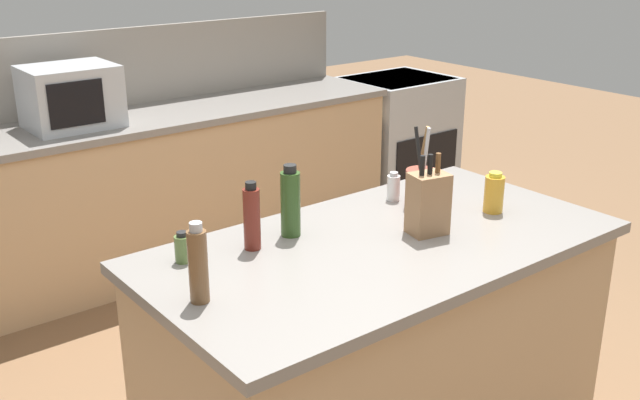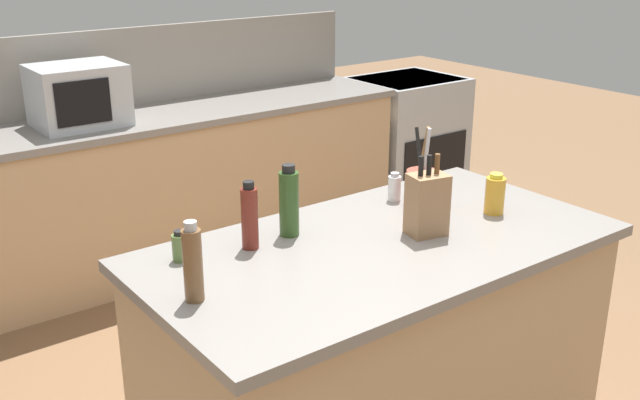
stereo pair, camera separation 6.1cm
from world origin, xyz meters
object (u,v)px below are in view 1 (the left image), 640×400
Objects in this scene: vinegar_bottle at (252,218)px; pepper_grinder at (199,265)px; range_oven at (396,138)px; honey_jar at (494,193)px; spice_jar_oregano at (183,248)px; olive_oil_bottle at (290,203)px; microwave at (71,97)px; knife_block at (428,203)px; salt_shaker at (393,187)px; utensil_crock at (421,187)px.

pepper_grinder is at bearing -145.48° from vinegar_bottle.
pepper_grinder is (-2.90, -2.20, 0.59)m from range_oven.
honey_jar is 1.50× the size of spice_jar_oregano.
pepper_grinder reaches higher than vinegar_bottle.
olive_oil_bottle is 1.05× the size of pepper_grinder.
pepper_grinder is at bearing -142.78° from range_oven.
vinegar_bottle is at bearing -174.82° from olive_oil_bottle.
microwave is 2.28m from knife_block.
range_oven is at bearing 60.31° from knife_block.
salt_shaker is (0.14, 0.32, -0.06)m from knife_block.
vinegar_bottle is at bearing -93.99° from microwave.
utensil_crock is 0.73m from vinegar_bottle.
range_oven is at bearing 37.22° from pepper_grinder.
honey_jar is at bearing -15.66° from spice_jar_oregano.
microwave is 1.81× the size of olive_oil_bottle.
pepper_grinder is at bearing 177.86° from honey_jar.
spice_jar_oregano is at bearing -179.45° from salt_shaker.
olive_oil_bottle is at bearing 171.75° from utensil_crock.
knife_block reaches higher than salt_shaker.
knife_block reaches higher than olive_oil_bottle.
spice_jar_oregano is (-2.80, -1.93, 0.52)m from range_oven.
knife_block is 0.89m from pepper_grinder.
honey_jar is (0.21, -0.33, 0.02)m from salt_shaker.
knife_block is 0.48m from olive_oil_bottle.
knife_block reaches higher than honey_jar.
vinegar_bottle is 0.95m from honey_jar.
salt_shaker reaches higher than spice_jar_oregano.
microwave reaches higher than spice_jar_oregano.
vinegar_bottle is 0.71m from salt_shaker.
honey_jar is (0.77, -2.25, -0.09)m from microwave.
olive_oil_bottle is (-0.56, 0.08, 0.04)m from utensil_crock.
utensil_crock is (-1.84, -2.04, 0.56)m from range_oven.
spice_jar_oregano reaches higher than range_oven.
range_oven is at bearing 34.47° from spice_jar_oregano.
pepper_grinder is (-0.89, 0.04, 0.00)m from knife_block.
knife_block reaches higher than range_oven.
utensil_crock is at bearing -8.25° from olive_oil_bottle.
honey_jar is at bearing -21.21° from olive_oil_bottle.
range_oven is 3.75× the size of pepper_grinder.
spice_jar_oregano is at bearing 164.34° from honey_jar.
olive_oil_bottle is 1.09× the size of vinegar_bottle.
olive_oil_bottle is 2.48× the size of spice_jar_oregano.
spice_jar_oregano is (-0.80, 0.32, -0.07)m from knife_block.
microwave is at bearing 108.98° from honey_jar.
range_oven is 2.80m from utensil_crock.
utensil_crock reaches higher than pepper_grinder.
vinegar_bottle is at bearing -142.45° from range_oven.
utensil_crock is at bearing -6.80° from spice_jar_oregano.
utensil_crock is 0.13m from salt_shaker.
utensil_crock reaches higher than olive_oil_bottle.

